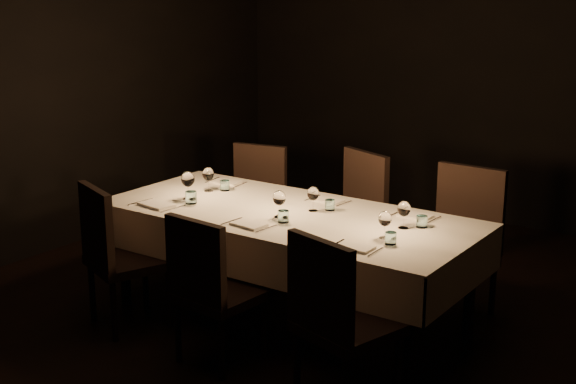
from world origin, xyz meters
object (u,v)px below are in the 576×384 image
Objects in this scene: chair_near_center at (210,284)px; chair_near_right at (336,315)px; dining_table at (288,223)px; chair_far_center at (352,213)px; chair_far_right at (461,236)px; chair_near_left at (115,250)px; chair_far_left at (254,200)px.

chair_near_right is (0.87, 0.00, 0.02)m from chair_near_center.
chair_near_center is at bearing -90.02° from dining_table.
dining_table is 2.51× the size of chair_far_center.
chair_near_right is 0.96× the size of chair_far_right.
chair_near_right is (1.73, -0.07, 0.00)m from chair_near_left.
dining_table is at bearing -52.31° from chair_far_left.
chair_near_center is 0.95× the size of chair_near_right.
chair_near_center is at bearing -71.35° from chair_far_left.
chair_near_center is at bearing -68.36° from chair_far_center.
chair_far_center is at bearing -46.51° from chair_near_right.
chair_near_left is 1.53m from chair_far_left.
dining_table is 0.82m from chair_near_center.
chair_near_left is at bearing 13.46° from chair_near_right.
chair_far_right reaches higher than chair_near_left.
chair_far_right is at bearing -117.89° from chair_near_left.
chair_far_right reaches higher than chair_near_center.
dining_table is at bearing -85.02° from chair_near_center.
chair_far_left is at bearing -178.67° from chair_far_right.
chair_near_left is at bearing -96.80° from chair_far_center.
dining_table is 1.14m from chair_near_left.
chair_far_right reaches higher than chair_near_right.
chair_near_center is 0.91× the size of chair_far_right.
chair_far_center is at bearing 90.68° from dining_table.
chair_far_right is (0.89, 1.58, 0.04)m from chair_near_center.
chair_far_right is (0.89, 0.77, -0.13)m from dining_table.
chair_near_left is 1.00× the size of chair_near_right.
chair_near_left is at bearing -137.23° from chair_far_right.
dining_table is 1.19m from chair_near_right.
chair_far_left is (-0.89, 0.80, -0.16)m from dining_table.
chair_near_center reaches higher than dining_table.
chair_far_right is at bearing 15.83° from chair_far_center.
chair_far_left is at bearing -26.67° from chair_near_right.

